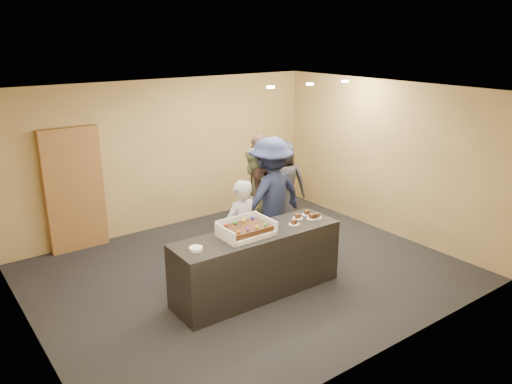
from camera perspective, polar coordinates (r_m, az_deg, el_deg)
room at (r=7.13m, az=-1.00°, el=0.54°), size 6.04×6.00×2.70m
serving_counter at (r=6.90m, az=0.11°, el=-8.09°), size 2.41×0.74×0.90m
storage_cabinet at (r=8.62m, az=-20.05°, el=0.23°), size 0.93×0.15×2.05m
cake_box at (r=6.63m, az=-1.21°, el=-4.53°), size 0.69×0.48×0.20m
sheet_cake at (r=6.59m, az=-1.09°, el=-4.19°), size 0.59×0.41×0.11m
plate_stack at (r=6.22m, az=-6.89°, el=-6.46°), size 0.17×0.17×0.04m
slice_a at (r=7.00m, az=4.36°, el=-3.53°), size 0.15×0.15×0.07m
slice_b at (r=7.23m, az=4.79°, el=-2.85°), size 0.15×0.15×0.07m
slice_c at (r=7.24m, az=6.42°, el=-2.87°), size 0.15×0.15×0.07m
slice_d at (r=7.38m, az=5.83°, el=-2.43°), size 0.15×0.15×0.07m
slice_e at (r=7.28m, az=6.94°, el=-2.76°), size 0.15×0.15×0.07m
person_server_grey at (r=7.14m, az=-1.74°, el=-4.49°), size 0.60×0.44×1.52m
person_sage_man at (r=8.29m, az=-0.22°, el=-0.61°), size 1.04×0.99×1.69m
person_navy_man at (r=7.99m, az=1.71°, el=-0.50°), size 1.30×0.82×1.92m
person_brown_extra at (r=8.46m, az=0.52°, el=0.42°), size 1.10×1.10×1.87m
person_dark_suit at (r=9.15m, az=3.23°, el=0.89°), size 0.94×0.89×1.61m
ceiling_spotlights at (r=8.24m, az=6.18°, el=12.16°), size 1.72×0.12×0.03m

